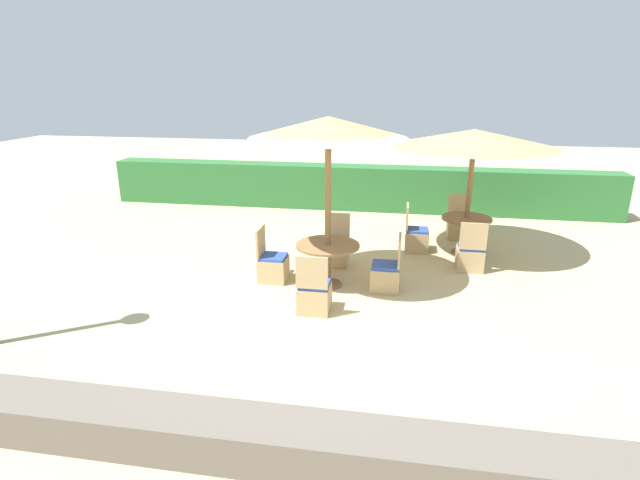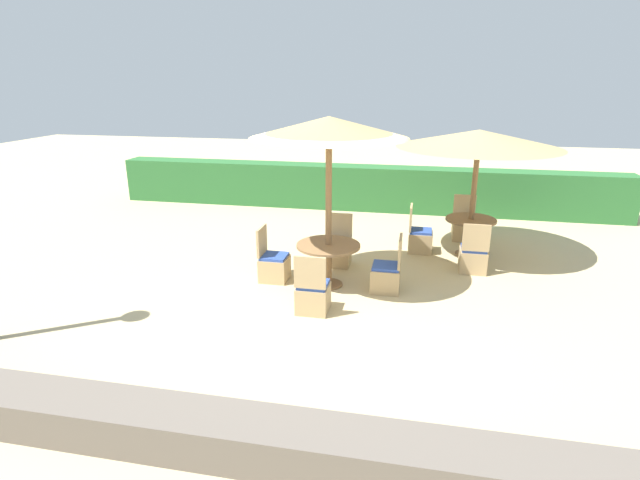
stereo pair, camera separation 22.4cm
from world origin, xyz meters
TOP-DOWN VIEW (x-y plane):
  - ground_plane at (0.00, 0.00)m, footprint 40.00×40.00m
  - hedge_row at (0.00, 6.10)m, footprint 13.00×0.70m
  - stone_border at (0.00, -3.10)m, footprint 10.00×0.56m
  - parasol_back_right at (2.48, 2.96)m, footprint 2.98×2.98m
  - round_table_back_right at (2.48, 2.96)m, footprint 0.95×0.95m
  - patio_chair_back_right_west at (1.53, 2.96)m, footprint 0.46×0.46m
  - patio_chair_back_right_south at (2.48, 2.06)m, footprint 0.46×0.46m
  - patio_chair_back_right_north at (2.44, 3.94)m, footprint 0.46×0.46m
  - parasol_center at (0.07, 0.95)m, footprint 2.45×2.45m
  - round_table_center at (0.07, 0.95)m, footprint 1.04×1.04m
  - patio_chair_center_north at (0.07, 1.93)m, footprint 0.46×0.46m
  - patio_chair_center_south at (0.03, -0.06)m, footprint 0.46×0.46m
  - patio_chair_center_east at (1.04, 0.91)m, footprint 0.46×0.46m
  - patio_chair_center_west at (-0.89, 1.00)m, footprint 0.46×0.46m

SIDE VIEW (x-z plane):
  - ground_plane at x=0.00m, z-range 0.00..0.00m
  - stone_border at x=0.00m, z-range 0.00..0.41m
  - patio_chair_back_right_west at x=1.53m, z-range -0.20..0.73m
  - patio_chair_back_right_south at x=2.48m, z-range -0.20..0.73m
  - patio_chair_back_right_north at x=2.44m, z-range -0.20..0.73m
  - patio_chair_center_north at x=0.07m, z-range -0.20..0.73m
  - patio_chair_center_south at x=0.03m, z-range -0.20..0.73m
  - patio_chair_center_east at x=1.04m, z-range -0.20..0.73m
  - patio_chair_center_west at x=-0.89m, z-range -0.20..0.73m
  - round_table_back_right at x=2.48m, z-range 0.19..0.91m
  - round_table_center at x=0.07m, z-range 0.20..0.92m
  - hedge_row at x=0.00m, z-range 0.00..1.13m
  - parasol_back_right at x=2.48m, z-range 1.03..3.44m
  - parasol_center at x=0.07m, z-range 1.20..3.95m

